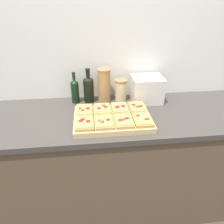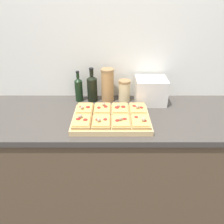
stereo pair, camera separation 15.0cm
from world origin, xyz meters
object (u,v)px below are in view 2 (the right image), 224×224
at_px(wine_bottle, 93,88).
at_px(grain_jar_tall, 108,85).
at_px(toaster_oven, 151,91).
at_px(grain_jar_short, 125,91).
at_px(cutting_board, 112,119).
at_px(olive_oil_bottle, 80,89).

height_order(wine_bottle, grain_jar_tall, wine_bottle).
bearing_deg(toaster_oven, grain_jar_short, 170.41).
xyz_separation_m(wine_bottle, toaster_oven, (0.46, -0.03, -0.01)).
xyz_separation_m(grain_jar_tall, grain_jar_short, (0.13, 0.00, -0.05)).
xyz_separation_m(wine_bottle, grain_jar_tall, (0.12, -0.00, 0.02)).
bearing_deg(cutting_board, wine_bottle, 114.99).
bearing_deg(olive_oil_bottle, grain_jar_short, -0.00).
relative_size(cutting_board, grain_jar_tall, 1.96).
bearing_deg(grain_jar_short, toaster_oven, -9.59).
bearing_deg(grain_jar_short, cutting_board, -107.71).
bearing_deg(wine_bottle, toaster_oven, -4.27).
distance_m(cutting_board, grain_jar_short, 0.35).
relative_size(olive_oil_bottle, grain_jar_short, 1.43).
relative_size(grain_jar_tall, grain_jar_short, 1.53).
height_order(olive_oil_bottle, grain_jar_short, olive_oil_bottle).
distance_m(olive_oil_bottle, grain_jar_short, 0.37).
distance_m(olive_oil_bottle, grain_jar_tall, 0.23).
bearing_deg(olive_oil_bottle, wine_bottle, 0.00).
xyz_separation_m(cutting_board, wine_bottle, (-0.15, 0.33, 0.09)).
height_order(cutting_board, grain_jar_tall, grain_jar_tall).
height_order(grain_jar_tall, grain_jar_short, grain_jar_tall).
bearing_deg(olive_oil_bottle, cutting_board, -51.53).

